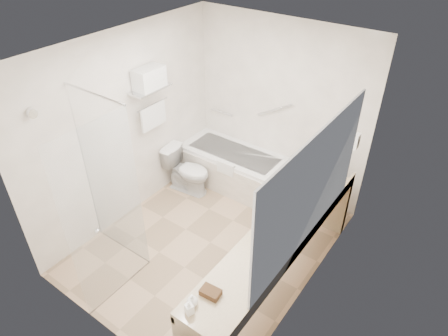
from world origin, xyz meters
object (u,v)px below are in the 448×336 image
Objects in this scene: vanity_counter at (278,248)px; water_bottle_left at (322,167)px; amenity_basket at (211,292)px; bathtub at (234,168)px; toilet at (188,171)px.

water_bottle_left is at bearing 94.92° from vanity_counter.
bathtub is at bearing 120.47° from amenity_basket.
vanity_counter reaches higher than bathtub.
bathtub is at bearing -46.57° from toilet.
water_bottle_left is at bearing -5.62° from bathtub.
toilet is at bearing -129.87° from bathtub.
bathtub is 0.59× the size of vanity_counter.
amenity_basket is at bearing -90.23° from water_bottle_left.
water_bottle_left reaches higher than bathtub.
water_bottle_left is (0.01, 2.25, 0.05)m from amenity_basket.
water_bottle_left reaches higher than toilet.
amenity_basket is at bearing -96.64° from vanity_counter.
bathtub is 1.57m from water_bottle_left.
toilet is (-0.45, -0.54, 0.07)m from bathtub.
vanity_counter reaches higher than amenity_basket.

